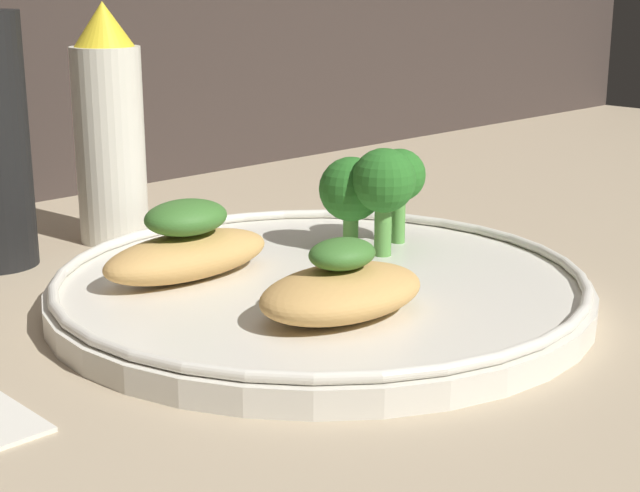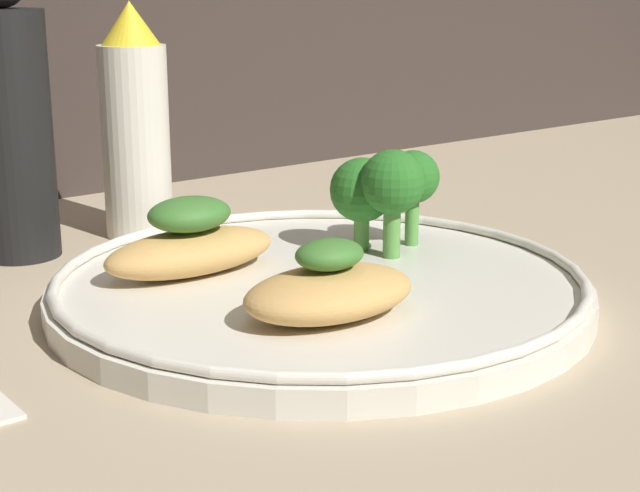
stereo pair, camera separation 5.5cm
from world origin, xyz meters
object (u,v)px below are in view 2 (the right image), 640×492
plate (320,287)px  pepper_grinder (11,124)px  broccoli_bunch (385,186)px  sauce_bottle (135,126)px

plate → pepper_grinder: pepper_grinder is taller
broccoli_bunch → sauce_bottle: size_ratio=0.43×
plate → sauce_bottle: sauce_bottle is taller
plate → pepper_grinder: (-9.50, 19.96, 7.77)cm
broccoli_bunch → pepper_grinder: 24.32cm
sauce_bottle → pepper_grinder: (-8.77, -0.00, 0.96)cm
sauce_bottle → broccoli_bunch: bearing=-66.9°
sauce_bottle → pepper_grinder: pepper_grinder is taller
plate → sauce_bottle: (-0.74, 19.96, 6.81)cm
sauce_bottle → plate: bearing=-87.9°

